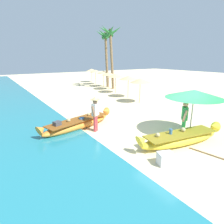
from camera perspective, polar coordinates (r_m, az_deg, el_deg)
ground_plane at (r=9.19m, az=17.28°, el=-6.80°), size 80.00×80.00×0.00m
boat_yellow_foreground at (r=8.31m, az=19.82°, el=-7.41°), size 4.13×1.45×0.80m
boat_orange_midground at (r=9.64m, az=-10.17°, el=-3.45°), size 4.26×1.77×0.80m
person_vendor_hatted at (r=9.05m, az=-5.01°, el=0.10°), size 0.57×0.47×1.70m
person_tourist_customer at (r=8.67m, az=20.81°, el=-1.81°), size 0.53×0.51×1.68m
patio_umbrella_large at (r=9.17m, az=23.39°, el=4.96°), size 2.50×2.50×2.09m
parasol_row_0 at (r=14.97m, az=8.47°, el=9.29°), size 1.60×1.60×1.91m
parasol_row_1 at (r=17.00m, az=4.90°, el=10.19°), size 1.60×1.60×1.91m
parasol_row_2 at (r=19.16m, az=1.04°, el=10.89°), size 1.60×1.60×1.91m
parasol_row_3 at (r=21.16m, az=-1.01°, el=11.37°), size 1.60×1.60×1.91m
parasol_row_4 at (r=23.57m, az=-2.64°, el=11.83°), size 1.60×1.60×1.91m
parasol_row_5 at (r=25.66m, az=-4.98°, el=12.12°), size 1.60×1.60×1.91m
parasol_row_6 at (r=28.05m, az=-6.14°, el=12.42°), size 1.60×1.60×1.91m
palm_tree_tall_inland at (r=23.19m, az=-1.87°, el=20.61°), size 2.60×2.73×6.52m
palm_tree_leaning_seaward at (r=21.68m, az=-0.48°, el=21.18°), size 2.77×2.44×6.70m
cooler_box at (r=6.76m, az=15.71°, el=-13.29°), size 0.61×0.54×0.42m
paddle at (r=7.94m, az=28.91°, el=-11.66°), size 0.49×1.58×0.05m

